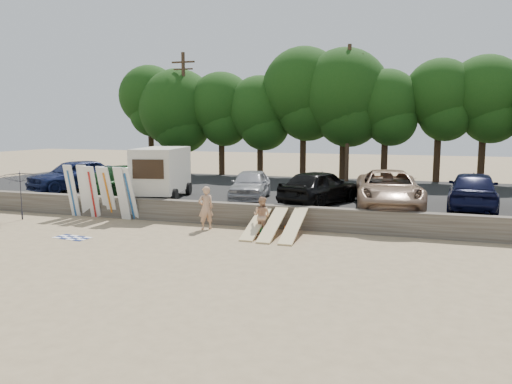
# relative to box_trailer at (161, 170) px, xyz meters

# --- Properties ---
(ground) EXTENTS (120.00, 120.00, 0.00)m
(ground) POSITION_rel_box_trailer_xyz_m (6.05, -5.18, -2.16)
(ground) COLOR tan
(ground) RESTS_ON ground
(seawall) EXTENTS (44.00, 0.50, 1.00)m
(seawall) POSITION_rel_box_trailer_xyz_m (6.05, -2.18, -1.66)
(seawall) COLOR #6B6356
(seawall) RESTS_ON ground
(parking_lot) EXTENTS (44.00, 14.50, 0.70)m
(parking_lot) POSITION_rel_box_trailer_xyz_m (6.05, 5.32, -1.81)
(parking_lot) COLOR #282828
(parking_lot) RESTS_ON ground
(treeline) EXTENTS (33.04, 6.35, 9.26)m
(treeline) POSITION_rel_box_trailer_xyz_m (5.67, 12.24, 4.06)
(treeline) COLOR #382616
(treeline) RESTS_ON parking_lot
(utility_poles) EXTENTS (25.80, 0.26, 9.00)m
(utility_poles) POSITION_rel_box_trailer_xyz_m (8.05, 10.82, 3.27)
(utility_poles) COLOR #473321
(utility_poles) RESTS_ON parking_lot
(box_trailer) EXTENTS (2.94, 4.40, 2.61)m
(box_trailer) POSITION_rel_box_trailer_xyz_m (0.00, 0.00, 0.00)
(box_trailer) COLOR beige
(box_trailer) RESTS_ON parking_lot
(car_0) EXTENTS (4.08, 5.70, 1.80)m
(car_0) POSITION_rel_box_trailer_xyz_m (-6.34, 1.23, -0.56)
(car_0) COLOR #141E48
(car_0) RESTS_ON parking_lot
(car_1) EXTENTS (3.75, 5.40, 1.71)m
(car_1) POSITION_rel_box_trailer_xyz_m (-2.63, 0.91, -0.61)
(car_1) COLOR #163C1A
(car_1) RESTS_ON parking_lot
(car_2) EXTENTS (2.53, 4.68, 1.51)m
(car_2) POSITION_rel_box_trailer_xyz_m (4.48, 1.07, -0.70)
(car_2) COLOR #A5A6AA
(car_2) RESTS_ON parking_lot
(car_3) EXTENTS (3.64, 5.30, 1.67)m
(car_3) POSITION_rel_box_trailer_xyz_m (8.15, 0.56, -0.62)
(car_3) COLOR black
(car_3) RESTS_ON parking_lot
(car_4) EXTENTS (3.58, 6.45, 1.71)m
(car_4) POSITION_rel_box_trailer_xyz_m (11.35, 0.57, -0.61)
(car_4) COLOR #987961
(car_4) RESTS_ON parking_lot
(car_5) EXTENTS (2.49, 5.31, 1.76)m
(car_5) POSITION_rel_box_trailer_xyz_m (14.98, 1.21, -0.58)
(car_5) COLOR black
(car_5) RESTS_ON parking_lot
(surfboard_upright_0) EXTENTS (0.53, 0.59, 2.56)m
(surfboard_upright_0) POSITION_rel_box_trailer_xyz_m (-3.47, -2.69, -0.88)
(surfboard_upright_0) COLOR white
(surfboard_upright_0) RESTS_ON ground
(surfboard_upright_1) EXTENTS (0.56, 0.57, 2.57)m
(surfboard_upright_1) POSITION_rel_box_trailer_xyz_m (-2.83, -2.58, -0.88)
(surfboard_upright_1) COLOR white
(surfboard_upright_1) RESTS_ON ground
(surfboard_upright_2) EXTENTS (0.59, 0.75, 2.54)m
(surfboard_upright_2) POSITION_rel_box_trailer_xyz_m (-2.26, -2.73, -0.89)
(surfboard_upright_2) COLOR white
(surfboard_upright_2) RESTS_ON ground
(surfboard_upright_3) EXTENTS (0.52, 0.68, 2.54)m
(surfboard_upright_3) POSITION_rel_box_trailer_xyz_m (-1.67, -2.57, -0.89)
(surfboard_upright_3) COLOR white
(surfboard_upright_3) RESTS_ON ground
(surfboard_upright_4) EXTENTS (0.51, 0.80, 2.51)m
(surfboard_upright_4) POSITION_rel_box_trailer_xyz_m (-1.42, -2.65, -0.91)
(surfboard_upright_4) COLOR white
(surfboard_upright_4) RESTS_ON ground
(surfboard_upright_5) EXTENTS (0.53, 0.68, 2.54)m
(surfboard_upright_5) POSITION_rel_box_trailer_xyz_m (-0.57, -2.81, -0.89)
(surfboard_upright_5) COLOR white
(surfboard_upright_5) RESTS_ON ground
(surfboard_upright_6) EXTENTS (0.58, 0.80, 2.52)m
(surfboard_upright_6) POSITION_rel_box_trailer_xyz_m (-0.23, -2.70, -0.90)
(surfboard_upright_6) COLOR white
(surfboard_upright_6) RESTS_ON ground
(surfboard_low_0) EXTENTS (0.56, 2.89, 0.95)m
(surfboard_low_0) POSITION_rel_box_trailer_xyz_m (6.37, -3.70, -1.69)
(surfboard_low_0) COLOR beige
(surfboard_low_0) RESTS_ON ground
(surfboard_low_1) EXTENTS (0.56, 2.88, 0.97)m
(surfboard_low_1) POSITION_rel_box_trailer_xyz_m (7.10, -3.84, -1.68)
(surfboard_low_1) COLOR beige
(surfboard_low_1) RESTS_ON ground
(surfboard_low_2) EXTENTS (0.56, 2.87, 1.00)m
(surfboard_low_2) POSITION_rel_box_trailer_xyz_m (7.97, -3.86, -1.66)
(surfboard_low_2) COLOR beige
(surfboard_low_2) RESTS_ON ground
(beachgoer_a) EXTENTS (0.80, 0.79, 1.87)m
(beachgoer_a) POSITION_rel_box_trailer_xyz_m (3.98, -3.45, -1.23)
(beachgoer_a) COLOR tan
(beachgoer_a) RESTS_ON ground
(beachgoer_b) EXTENTS (0.87, 0.74, 1.56)m
(beachgoer_b) POSITION_rel_box_trailer_xyz_m (6.58, -3.68, -1.38)
(beachgoer_b) COLOR tan
(beachgoer_b) RESTS_ON ground
(cooler) EXTENTS (0.38, 0.30, 0.32)m
(cooler) POSITION_rel_box_trailer_xyz_m (6.30, -3.37, -2.00)
(cooler) COLOR #24844B
(cooler) RESTS_ON ground
(gear_bag) EXTENTS (0.36, 0.33, 0.22)m
(gear_bag) POSITION_rel_box_trailer_xyz_m (7.44, -2.78, -2.05)
(gear_bag) COLOR orange
(gear_bag) RESTS_ON ground
(beach_towel) EXTENTS (1.69, 1.69, 0.00)m
(beach_towel) POSITION_rel_box_trailer_xyz_m (-0.45, -6.61, -2.15)
(beach_towel) COLOR white
(beach_towel) RESTS_ON ground
(beach_umbrella) EXTENTS (2.78, 2.82, 2.35)m
(beach_umbrella) POSITION_rel_box_trailer_xyz_m (-5.23, -4.19, -0.98)
(beach_umbrella) COLOR black
(beach_umbrella) RESTS_ON ground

